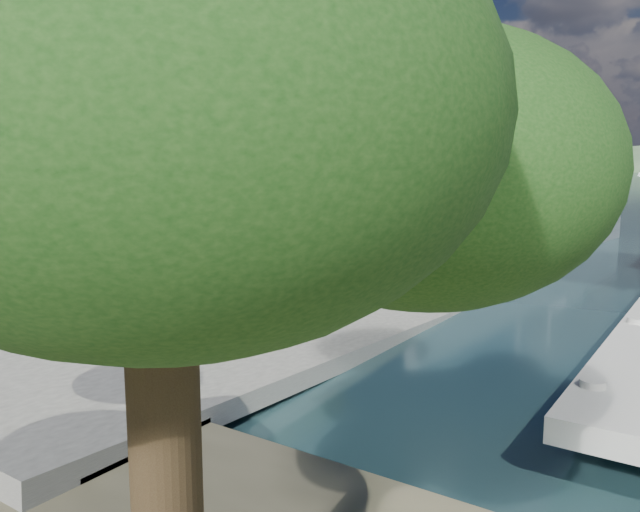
{
  "coord_description": "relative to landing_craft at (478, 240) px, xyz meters",
  "views": [
    {
      "loc": [
        13.54,
        -14.66,
        5.56
      ],
      "look_at": [
        -0.46,
        6.0,
        1.89
      ],
      "focal_mm": 35.0,
      "sensor_mm": 36.0,
      "label": 1
    }
  ],
  "objects": [
    {
      "name": "boat_ramp",
      "position": [
        0.06,
        -24.19,
        -0.6
      ],
      "size": [
        10.0,
        18.0,
        0.5
      ],
      "primitive_type": "cube",
      "color": "slate",
      "rests_on": "ground"
    },
    {
      "name": "soldier",
      "position": [
        -1.47,
        -24.64,
        0.58
      ],
      "size": [
        0.79,
        0.79,
        1.85
      ],
      "primitive_type": "imported",
      "rotation": [
        0.0,
        0.0,
        0.77
      ],
      "color": "black",
      "rests_on": "boat_ramp"
    },
    {
      "name": "ground",
      "position": [
        0.06,
        -23.19,
        -0.85
      ],
      "size": [
        1400.0,
        1400.0,
        0.0
      ],
      "primitive_type": "plane",
      "color": "#1B3742",
      "rests_on": "ground"
    },
    {
      "name": "overhang_tree",
      "position": [
        9.2,
        -34.0,
        4.78
      ],
      "size": [
        7.73,
        7.12,
        7.02
      ],
      "color": "#342514",
      "rests_on": "ground"
    },
    {
      "name": "military_truck",
      "position": [
        -0.45,
        -20.5,
        1.68
      ],
      "size": [
        3.31,
        8.94,
        4.07
      ],
      "rotation": [
        0.0,
        0.0,
        0.06
      ],
      "color": "black",
      "rests_on": "boat_ramp"
    },
    {
      "name": "landing_craft",
      "position": [
        0.0,
        0.0,
        0.0
      ],
      "size": [
        11.88,
        35.52,
        10.37
      ],
      "rotation": [
        0.0,
        0.0,
        -0.1
      ],
      "color": "#444C51",
      "rests_on": "ground"
    },
    {
      "name": "shoreline_rocks",
      "position": [
        -6.14,
        -22.69,
        -0.85
      ],
      "size": [
        3.2,
        5.6,
        0.9
      ],
      "primitive_type": null,
      "color": "slate",
      "rests_on": "ground"
    }
  ]
}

